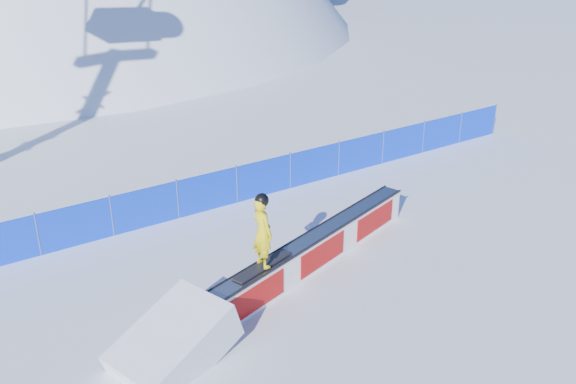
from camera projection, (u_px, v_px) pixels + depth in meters
ground at (353, 252)px, 17.20m from camera, size 160.00×160.00×0.00m
snow_hill at (42, 236)px, 56.38m from camera, size 64.00×64.00×64.00m
safety_fence at (264, 178)px, 20.37m from camera, size 22.05×0.05×1.30m
rail_box at (315, 251)px, 16.36m from camera, size 7.47×2.77×0.92m
snow_ramp at (175, 359)px, 13.14m from camera, size 2.87×2.25×1.57m
snowboarder at (262, 231)px, 14.37m from camera, size 1.77×0.82×1.83m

